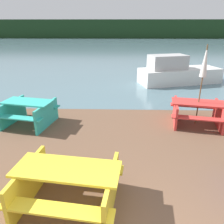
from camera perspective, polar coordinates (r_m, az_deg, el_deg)
water at (r=32.90m, az=1.99°, el=16.69°), size 60.00×50.00×0.00m
far_treeline at (r=52.77m, az=1.95°, el=20.86°), size 80.00×1.60×4.00m
picnic_table_yellow at (r=4.05m, az=-11.38°, el=-17.69°), size 1.96×1.60×0.79m
picnic_table_teal at (r=7.43m, az=-20.90°, el=0.31°), size 1.75×1.64×0.79m
picnic_table_red at (r=7.49m, az=21.37°, el=0.26°), size 1.85×1.66×0.75m
umbrella_white at (r=7.11m, az=23.08°, el=11.73°), size 0.21×0.21×2.50m
boat at (r=12.58m, az=16.56°, el=9.80°), size 4.61×2.64×1.53m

